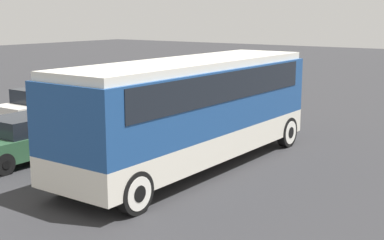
{
  "coord_description": "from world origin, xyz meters",
  "views": [
    {
      "loc": [
        -12.51,
        -9.0,
        4.51
      ],
      "look_at": [
        0.0,
        0.0,
        1.45
      ],
      "focal_mm": 50.0,
      "sensor_mm": 36.0,
      "label": 1
    }
  ],
  "objects_px": {
    "tour_bus": "(194,103)",
    "parked_car_far": "(31,137)",
    "parked_car_near": "(46,105)",
    "parked_car_mid": "(146,111)"
  },
  "relations": [
    {
      "from": "tour_bus",
      "to": "parked_car_far",
      "type": "xyz_separation_m",
      "value": [
        -2.29,
        4.68,
        -1.23
      ]
    },
    {
      "from": "parked_car_near",
      "to": "parked_car_mid",
      "type": "xyz_separation_m",
      "value": [
        1.7,
        -4.06,
        -0.05
      ]
    },
    {
      "from": "tour_bus",
      "to": "parked_car_mid",
      "type": "relative_size",
      "value": 2.04
    },
    {
      "from": "parked_car_mid",
      "to": "parked_car_far",
      "type": "distance_m",
      "value": 5.8
    },
    {
      "from": "tour_bus",
      "to": "parked_car_far",
      "type": "distance_m",
      "value": 5.35
    },
    {
      "from": "parked_car_mid",
      "to": "parked_car_far",
      "type": "bearing_deg",
      "value": -178.07
    },
    {
      "from": "parked_car_far",
      "to": "parked_car_near",
      "type": "bearing_deg",
      "value": 46.04
    },
    {
      "from": "tour_bus",
      "to": "parked_car_mid",
      "type": "distance_m",
      "value": 6.14
    },
    {
      "from": "tour_bus",
      "to": "parked_car_near",
      "type": "bearing_deg",
      "value": 78.52
    },
    {
      "from": "tour_bus",
      "to": "parked_car_near",
      "type": "relative_size",
      "value": 2.3
    }
  ]
}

